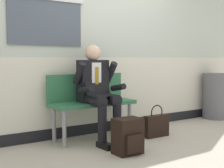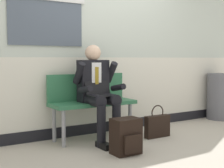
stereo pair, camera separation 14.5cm
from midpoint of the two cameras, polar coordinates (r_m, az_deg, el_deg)
name	(u,v)px [view 2 (the right image)]	position (r m, az deg, el deg)	size (l,w,h in m)	color
ground_plane	(126,140)	(4.32, 3.48, -9.93)	(18.00, 18.00, 0.00)	#B2A899
station_wall	(101,33)	(4.72, -1.05, 9.01)	(6.88, 0.17, 2.91)	beige
bench_with_person	(91,99)	(4.32, -2.84, -2.69)	(1.15, 0.42, 0.87)	#2D6B47
person_seated	(98,90)	(4.14, -1.52, -1.00)	(0.57, 0.70, 1.26)	black
backpack	(126,137)	(3.67, 3.70, -9.34)	(0.32, 0.26, 0.41)	black
handbag	(157,126)	(4.48, 9.01, -7.32)	(0.39, 0.09, 0.45)	black
trash_bin	(220,96)	(6.05, 19.32, -2.08)	(0.45, 0.45, 0.82)	#595960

